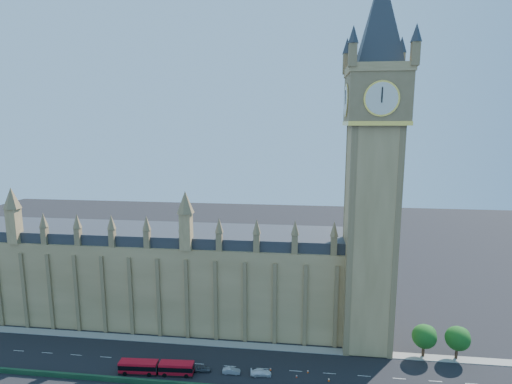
# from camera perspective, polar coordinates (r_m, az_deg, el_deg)

# --- Properties ---
(ground) EXTENTS (400.00, 400.00, 0.00)m
(ground) POSITION_cam_1_polar(r_m,az_deg,el_deg) (107.15, -6.04, -23.36)
(ground) COLOR black
(ground) RESTS_ON ground
(palace_westminster) EXTENTS (120.00, 20.00, 28.00)m
(palace_westminster) POSITION_cam_1_polar(r_m,az_deg,el_deg) (126.76, -15.16, -11.22)
(palace_westminster) COLOR #997B4A
(palace_westminster) RESTS_ON ground
(elizabeth_tower) EXTENTS (20.59, 20.59, 105.00)m
(elizabeth_tower) POSITION_cam_1_polar(r_m,az_deg,el_deg) (102.92, 16.53, 7.17)
(elizabeth_tower) COLOR #997B4A
(elizabeth_tower) RESTS_ON ground
(kerb_north) EXTENTS (160.00, 3.00, 0.16)m
(kerb_north) POSITION_cam_1_polar(r_m,az_deg,el_deg) (115.00, -4.91, -20.80)
(kerb_north) COLOR gray
(kerb_north) RESTS_ON ground
(tree_east_near) EXTENTS (6.00, 6.00, 8.50)m
(tree_east_near) POSITION_cam_1_polar(r_m,az_deg,el_deg) (115.12, 23.01, -18.38)
(tree_east_near) COLOR #382619
(tree_east_near) RESTS_ON ground
(tree_east_far) EXTENTS (6.00, 6.00, 8.50)m
(tree_east_far) POSITION_cam_1_polar(r_m,az_deg,el_deg) (117.54, 26.96, -18.07)
(tree_east_far) COLOR #382619
(tree_east_far) RESTS_ON ground
(red_bus) EXTENTS (17.85, 3.72, 3.01)m
(red_bus) POSITION_cam_1_polar(r_m,az_deg,el_deg) (105.58, -14.04, -23.14)
(red_bus) COLOR red
(red_bus) RESTS_ON ground
(car_grey) EXTENTS (4.04, 1.93, 1.33)m
(car_grey) POSITION_cam_1_polar(r_m,az_deg,el_deg) (104.91, -7.58, -23.76)
(car_grey) COLOR #464A4E
(car_grey) RESTS_ON ground
(car_silver) EXTENTS (4.28, 1.66, 1.39)m
(car_silver) POSITION_cam_1_polar(r_m,az_deg,el_deg) (103.63, -3.54, -24.13)
(car_silver) COLOR #929499
(car_silver) RESTS_ON ground
(car_white) EXTENTS (5.12, 2.63, 1.42)m
(car_white) POSITION_cam_1_polar(r_m,az_deg,el_deg) (102.83, 0.72, -24.40)
(car_white) COLOR white
(car_white) RESTS_ON ground
(cone_a) EXTENTS (0.55, 0.55, 0.72)m
(cone_a) POSITION_cam_1_polar(r_m,az_deg,el_deg) (104.61, 7.42, -24.07)
(cone_a) COLOR black
(cone_a) RESTS_ON ground
(cone_b) EXTENTS (0.57, 0.57, 0.77)m
(cone_b) POSITION_cam_1_polar(r_m,az_deg,el_deg) (102.65, 10.36, -24.86)
(cone_b) COLOR black
(cone_b) RESTS_ON ground
(cone_c) EXTENTS (0.57, 0.57, 0.70)m
(cone_c) POSITION_cam_1_polar(r_m,az_deg,el_deg) (104.74, 2.09, -23.94)
(cone_c) COLOR black
(cone_c) RESTS_ON ground
(cone_d) EXTENTS (0.51, 0.51, 0.65)m
(cone_d) POSITION_cam_1_polar(r_m,az_deg,el_deg) (102.83, 5.82, -24.71)
(cone_d) COLOR black
(cone_d) RESTS_ON ground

